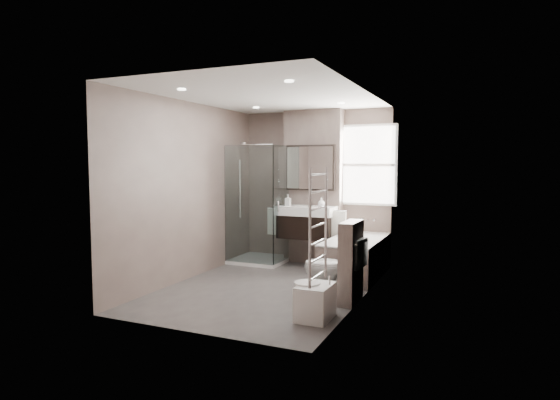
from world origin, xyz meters
The scene contains 15 objects.
room centered at (0.00, 0.00, 1.30)m, with size 2.70×3.90×2.70m.
vanity_pier centered at (0.00, 1.77, 1.30)m, with size 1.00×0.25×2.60m, color #63544E.
vanity centered at (0.00, 1.43, 0.74)m, with size 0.95×0.47×0.66m.
mirror_cabinet centered at (0.00, 1.61, 1.63)m, with size 0.86×0.08×0.76m.
towel_left centered at (-0.56, 1.40, 0.72)m, with size 0.24×0.06×0.44m, color silver.
towel_right centered at (0.56, 1.40, 0.72)m, with size 0.24×0.06×0.44m, color silver.
shower_enclosure centered at (-0.75, 1.35, 0.49)m, with size 0.90×0.90×2.00m.
bathtub centered at (0.92, 1.10, 0.32)m, with size 0.75×1.60×0.57m.
window centered at (0.90, 1.88, 1.68)m, with size 0.98×0.06×1.33m.
toilet centered at (0.97, -0.21, 0.39)m, with size 0.44×0.77×0.79m, color white.
cistern_box centered at (1.21, -0.25, 0.50)m, with size 0.19×0.55×1.00m.
bidet centered at (1.01, -1.01, 0.20)m, with size 0.41×0.48×0.50m.
towel_radiator centered at (1.25, -1.60, 1.12)m, with size 0.03×0.49×1.10m.
soap_bottle_a centered at (-0.32, 1.41, 1.09)m, with size 0.08×0.08×0.18m, color white.
soap_bottle_b centered at (0.25, 1.46, 1.07)m, with size 0.11×0.11×0.14m, color white.
Camera 1 is at (2.68, -5.75, 1.70)m, focal length 30.00 mm.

